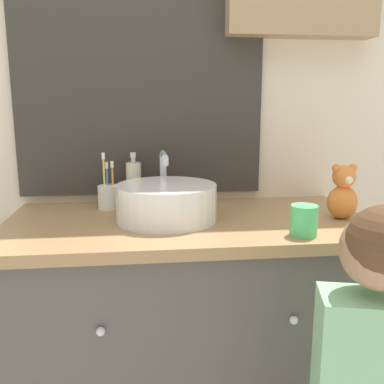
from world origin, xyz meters
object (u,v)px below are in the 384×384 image
Objects in this scene: toothbrush_holder at (109,196)px; soap_dispenser at (134,183)px; teddy_bear at (343,193)px; child_figure at (369,376)px; sink_basin at (167,201)px; drinking_cup at (304,221)px.

toothbrush_holder reaches higher than soap_dispenser.
teddy_bear is at bearing -21.43° from soap_dispenser.
child_figure is (0.62, -0.70, -0.29)m from toothbrush_holder.
toothbrush_holder reaches higher than child_figure.
sink_basin is 1.85× the size of toothbrush_holder.
sink_basin is at bearing -63.28° from soap_dispenser.
teddy_bear is at bearing -5.21° from sink_basin.
soap_dispenser is at bearing 116.72° from sink_basin.
sink_basin is 2.06× the size of teddy_bear.
sink_basin reaches higher than toothbrush_holder.
drinking_cup is (0.48, -0.43, -0.04)m from soap_dispenser.
toothbrush_holder is 0.98m from child_figure.
soap_dispenser is 0.96m from child_figure.
soap_dispenser is 2.22× the size of drinking_cup.
sink_basin is 0.24m from soap_dispenser.
soap_dispenser reaches higher than teddy_bear.
teddy_bear is at bearing 40.75° from drinking_cup.
child_figure is 10.74× the size of drinking_cup.
toothbrush_holder reaches higher than drinking_cup.
toothbrush_holder is 1.02× the size of soap_dispenser.
soap_dispenser reaches higher than drinking_cup.
sink_basin is 0.43m from drinking_cup.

